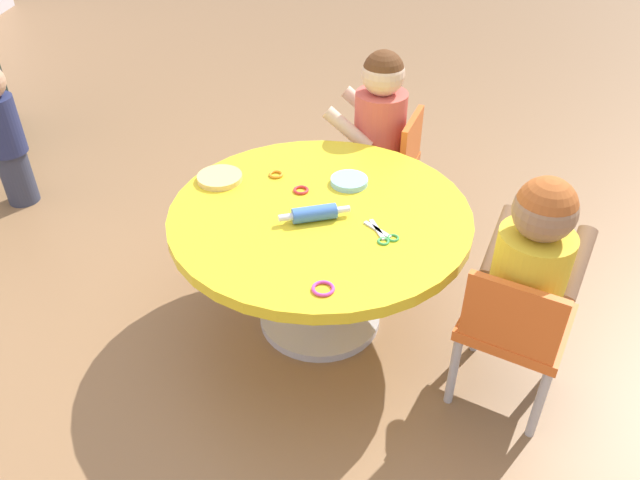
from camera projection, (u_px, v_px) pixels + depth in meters
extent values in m
plane|color=olive|center=(320.00, 318.00, 2.28)|extent=(10.00, 10.00, 0.00)
cylinder|color=silver|center=(320.00, 315.00, 2.27)|extent=(0.44, 0.44, 0.03)
cylinder|color=silver|center=(320.00, 272.00, 2.15)|extent=(0.12, 0.12, 0.44)
cylinder|color=yellow|center=(320.00, 215.00, 2.01)|extent=(0.99, 0.99, 0.04)
cylinder|color=#B7B7BC|center=(558.00, 347.00, 1.97)|extent=(0.03, 0.03, 0.28)
cylinder|color=#B7B7BC|center=(479.00, 319.00, 2.07)|extent=(0.03, 0.03, 0.28)
cylinder|color=#B7B7BC|center=(539.00, 404.00, 1.79)|extent=(0.03, 0.03, 0.28)
cylinder|color=#B7B7BC|center=(453.00, 370.00, 1.89)|extent=(0.03, 0.03, 0.28)
cube|color=orange|center=(516.00, 322.00, 1.84)|extent=(0.40, 0.40, 0.04)
cube|color=orange|center=(512.00, 318.00, 1.67)|extent=(0.14, 0.25, 0.22)
cube|color=#3F4772|center=(516.00, 321.00, 1.84)|extent=(0.37, 0.36, 0.04)
cylinder|color=yellow|center=(528.00, 277.00, 1.74)|extent=(0.21, 0.21, 0.30)
sphere|color=#997051|center=(545.00, 211.00, 1.60)|extent=(0.17, 0.17, 0.17)
sphere|color=#B25926|center=(546.00, 207.00, 1.60)|extent=(0.16, 0.16, 0.16)
cylinder|color=#997051|center=(577.00, 263.00, 1.75)|extent=(0.21, 0.15, 0.17)
cylinder|color=#997051|center=(501.00, 241.00, 1.84)|extent=(0.21, 0.15, 0.17)
cylinder|color=#B7B7BC|center=(357.00, 177.00, 2.84)|extent=(0.03, 0.03, 0.28)
cylinder|color=#B7B7BC|center=(338.00, 205.00, 2.64)|extent=(0.03, 0.03, 0.28)
cylinder|color=#B7B7BC|center=(412.00, 188.00, 2.76)|extent=(0.03, 0.03, 0.28)
cylinder|color=#B7B7BC|center=(396.00, 218.00, 2.57)|extent=(0.03, 0.03, 0.28)
cube|color=orange|center=(377.00, 165.00, 2.61)|extent=(0.38, 0.38, 0.04)
cube|color=orange|center=(411.00, 143.00, 2.49)|extent=(0.26, 0.11, 0.22)
cube|color=#3F4772|center=(378.00, 164.00, 2.61)|extent=(0.34, 0.35, 0.04)
cylinder|color=#D8594C|center=(380.00, 128.00, 2.51)|extent=(0.21, 0.21, 0.30)
sphere|color=beige|center=(383.00, 74.00, 2.37)|extent=(0.17, 0.17, 0.17)
sphere|color=#593319|center=(383.00, 71.00, 2.37)|extent=(0.16, 0.16, 0.16)
cylinder|color=beige|center=(365.00, 108.00, 2.61)|extent=(0.12, 0.22, 0.17)
cylinder|color=beige|center=(348.00, 130.00, 2.44)|extent=(0.12, 0.22, 0.17)
cylinder|color=#33384C|center=(17.00, 177.00, 2.86)|extent=(0.14, 0.14, 0.26)
cylinder|color=navy|center=(0.00, 125.00, 2.71)|extent=(0.17, 0.17, 0.26)
cylinder|color=#3F72CC|center=(314.00, 213.00, 1.93)|extent=(0.09, 0.15, 0.05)
cylinder|color=white|center=(286.00, 217.00, 1.92)|extent=(0.03, 0.05, 0.02)
cylinder|color=white|center=(343.00, 210.00, 1.95)|extent=(0.03, 0.05, 0.02)
cube|color=silver|center=(377.00, 230.00, 1.90)|extent=(0.09, 0.09, 0.01)
cube|color=silver|center=(377.00, 230.00, 1.90)|extent=(0.11, 0.05, 0.01)
torus|color=green|center=(393.00, 238.00, 1.87)|extent=(0.05, 0.05, 0.01)
torus|color=green|center=(383.00, 241.00, 1.85)|extent=(0.05, 0.05, 0.01)
cylinder|color=#F2CC72|center=(220.00, 178.00, 2.14)|extent=(0.16, 0.16, 0.02)
cylinder|color=#8CCCF2|center=(349.00, 181.00, 2.12)|extent=(0.13, 0.13, 0.02)
torus|color=red|center=(301.00, 190.00, 2.09)|extent=(0.05, 0.05, 0.01)
torus|color=orange|center=(276.00, 174.00, 2.17)|extent=(0.05, 0.05, 0.01)
torus|color=#D83FA5|center=(323.00, 289.00, 1.67)|extent=(0.06, 0.06, 0.01)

